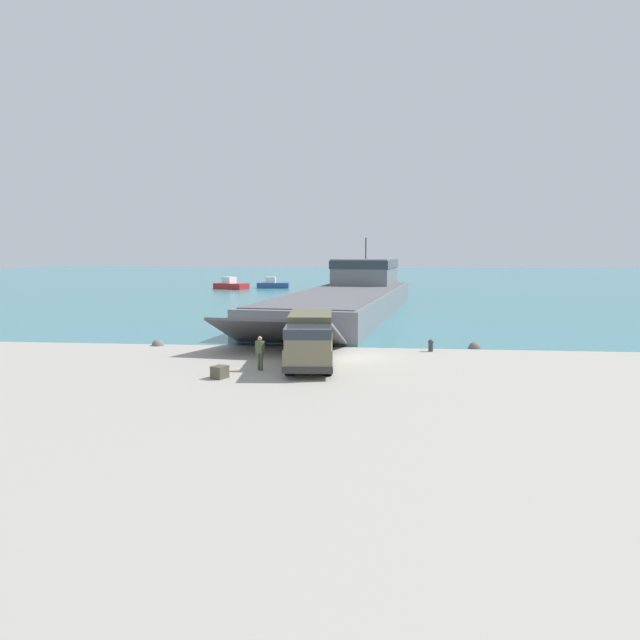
{
  "coord_description": "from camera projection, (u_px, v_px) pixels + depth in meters",
  "views": [
    {
      "loc": [
        1.97,
        -35.68,
        6.21
      ],
      "look_at": [
        -1.94,
        1.4,
        1.98
      ],
      "focal_mm": 35.0,
      "sensor_mm": 36.0,
      "label": 1
    }
  ],
  "objects": [
    {
      "name": "cargo_crate",
      "position": [
        220.0,
        372.0,
        30.14
      ],
      "size": [
        0.86,
        0.92,
        0.61
      ],
      "primitive_type": "cube",
      "rotation": [
        0.0,
        0.0,
        -0.42
      ],
      "color": "#4C4738",
      "rests_on": "ground_plane"
    },
    {
      "name": "landing_craft",
      "position": [
        350.0,
        294.0,
        62.08
      ],
      "size": [
        13.29,
        43.96,
        7.54
      ],
      "rotation": [
        0.0,
        0.0,
        -0.12
      ],
      "color": "slate",
      "rests_on": "ground_plane"
    },
    {
      "name": "moored_boat_a",
      "position": [
        231.0,
        285.0,
        98.09
      ],
      "size": [
        5.75,
        4.43,
        1.9
      ],
      "rotation": [
        0.0,
        0.0,
        4.32
      ],
      "color": "#B22323",
      "rests_on": "ground_plane"
    },
    {
      "name": "mooring_bollard",
      "position": [
        431.0,
        345.0,
        38.06
      ],
      "size": [
        0.33,
        0.33,
        0.75
      ],
      "color": "#333338",
      "rests_on": "ground_plane"
    },
    {
      "name": "moored_boat_b",
      "position": [
        273.0,
        284.0,
        100.43
      ],
      "size": [
        5.22,
        2.66,
        1.8
      ],
      "rotation": [
        0.0,
        0.0,
        4.79
      ],
      "color": "navy",
      "rests_on": "ground_plane"
    },
    {
      "name": "shoreline_rock_b",
      "position": [
        475.0,
        348.0,
        39.38
      ],
      "size": [
        0.8,
        0.8,
        0.8
      ],
      "primitive_type": "sphere",
      "color": "#66605B",
      "rests_on": "ground_plane"
    },
    {
      "name": "ground_plane",
      "position": [
        351.0,
        357.0,
        36.17
      ],
      "size": [
        240.0,
        240.0,
        0.0
      ],
      "primitive_type": "plane",
      "color": "#9E998E"
    },
    {
      "name": "shoreline_rock_a",
      "position": [
        158.0,
        346.0,
        40.45
      ],
      "size": [
        0.79,
        0.79,
        0.79
      ],
      "primitive_type": "sphere",
      "color": "#66605B",
      "rests_on": "ground_plane"
    },
    {
      "name": "water_surface",
      "position": [
        376.0,
        280.0,
        128.61
      ],
      "size": [
        240.0,
        180.0,
        0.01
      ],
      "primitive_type": "cube",
      "color": "teal",
      "rests_on": "ground_plane"
    },
    {
      "name": "soldier_on_ramp",
      "position": [
        260.0,
        351.0,
        32.02
      ],
      "size": [
        0.5,
        0.43,
        1.78
      ],
      "rotation": [
        0.0,
        0.0,
        1.04
      ],
      "color": "#475638",
      "rests_on": "ground_plane"
    },
    {
      "name": "military_truck",
      "position": [
        310.0,
        340.0,
        32.96
      ],
      "size": [
        3.03,
        7.53,
        2.75
      ],
      "rotation": [
        0.0,
        0.0,
        -1.48
      ],
      "color": "#6B664C",
      "rests_on": "ground_plane"
    }
  ]
}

